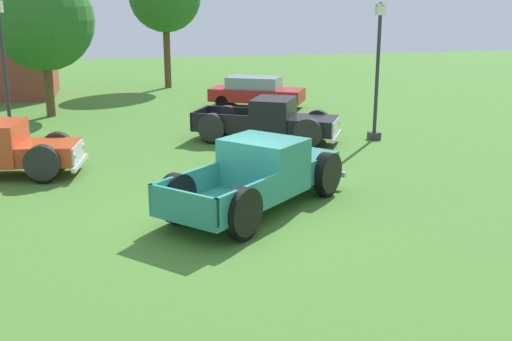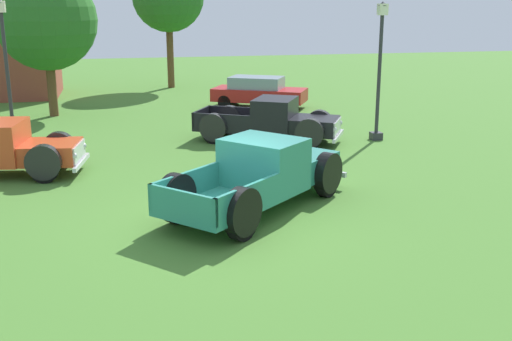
% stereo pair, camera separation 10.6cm
% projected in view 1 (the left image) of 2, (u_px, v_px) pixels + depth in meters
% --- Properties ---
extents(ground_plane, '(80.00, 80.00, 0.00)m').
position_uv_depth(ground_plane, '(220.00, 221.00, 13.15)').
color(ground_plane, '#477A2D').
extents(pickup_truck_foreground, '(4.99, 4.78, 1.56)m').
position_uv_depth(pickup_truck_foreground, '(265.00, 173.00, 14.03)').
color(pickup_truck_foreground, '#2D8475').
rests_on(pickup_truck_foreground, ground_plane).
extents(pickup_truck_behind_left, '(5.00, 3.76, 1.46)m').
position_uv_depth(pickup_truck_behind_left, '(275.00, 121.00, 20.35)').
color(pickup_truck_behind_left, black).
rests_on(pickup_truck_behind_left, ground_plane).
extents(pickup_truck_behind_right, '(4.98, 2.49, 1.46)m').
position_uv_depth(pickup_truck_behind_right, '(1.00, 150.00, 16.40)').
color(pickup_truck_behind_right, '#D14723').
rests_on(pickup_truck_behind_right, ground_plane).
extents(sedan_distant_a, '(4.32, 3.34, 1.34)m').
position_uv_depth(sedan_distant_a, '(256.00, 91.00, 27.01)').
color(sedan_distant_a, '#B21E1E').
rests_on(sedan_distant_a, ground_plane).
extents(lamp_post_near, '(0.36, 0.36, 4.52)m').
position_uv_depth(lamp_post_near, '(378.00, 69.00, 20.30)').
color(lamp_post_near, '#2D2D33').
rests_on(lamp_post_near, ground_plane).
extents(lamp_post_far, '(0.36, 0.36, 4.61)m').
position_uv_depth(lamp_post_far, '(4.00, 69.00, 19.91)').
color(lamp_post_far, '#2D2D33').
rests_on(lamp_post_far, ground_plane).
extents(oak_tree_east, '(3.95, 3.95, 5.79)m').
position_uv_depth(oak_tree_east, '(43.00, 20.00, 24.13)').
color(oak_tree_east, brown).
rests_on(oak_tree_east, ground_plane).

